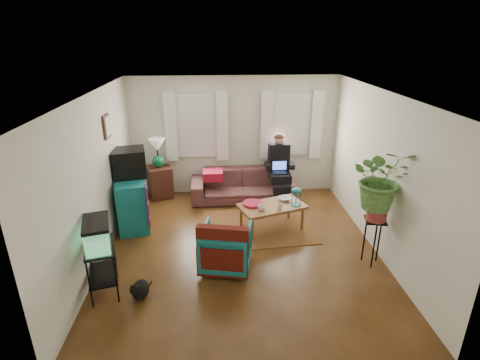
{
  "coord_description": "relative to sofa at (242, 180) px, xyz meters",
  "views": [
    {
      "loc": [
        -0.37,
        -5.47,
        3.44
      ],
      "look_at": [
        0.0,
        0.4,
        1.1
      ],
      "focal_mm": 28.0,
      "sensor_mm": 36.0,
      "label": 1
    }
  ],
  "objects": [
    {
      "name": "floor",
      "position": [
        -0.16,
        -2.05,
        -0.43
      ],
      "size": [
        4.5,
        5.0,
        0.01
      ],
      "primitive_type": "cube",
      "color": "#4F2B14",
      "rests_on": "ground"
    },
    {
      "name": "ceiling",
      "position": [
        -0.16,
        -2.05,
        2.17
      ],
      "size": [
        4.5,
        5.0,
        0.01
      ],
      "primitive_type": "cube",
      "color": "white",
      "rests_on": "wall_back"
    },
    {
      "name": "wall_back",
      "position": [
        -0.16,
        0.45,
        0.87
      ],
      "size": [
        4.5,
        0.01,
        2.6
      ],
      "primitive_type": "cube",
      "color": "silver",
      "rests_on": "floor"
    },
    {
      "name": "wall_front",
      "position": [
        -0.16,
        -4.55,
        0.87
      ],
      "size": [
        4.5,
        0.01,
        2.6
      ],
      "primitive_type": "cube",
      "color": "silver",
      "rests_on": "floor"
    },
    {
      "name": "wall_left",
      "position": [
        -2.41,
        -2.05,
        0.87
      ],
      "size": [
        0.01,
        5.0,
        2.6
      ],
      "primitive_type": "cube",
      "color": "silver",
      "rests_on": "floor"
    },
    {
      "name": "wall_right",
      "position": [
        2.09,
        -2.05,
        0.87
      ],
      "size": [
        0.01,
        5.0,
        2.6
      ],
      "primitive_type": "cube",
      "color": "silver",
      "rests_on": "floor"
    },
    {
      "name": "window_left",
      "position": [
        -0.96,
        0.43,
        1.12
      ],
      "size": [
        1.08,
        0.04,
        1.38
      ],
      "primitive_type": "cube",
      "color": "white",
      "rests_on": "wall_back"
    },
    {
      "name": "window_right",
      "position": [
        1.09,
        0.43,
        1.12
      ],
      "size": [
        1.08,
        0.04,
        1.38
      ],
      "primitive_type": "cube",
      "color": "white",
      "rests_on": "wall_back"
    },
    {
      "name": "curtains_left",
      "position": [
        -0.96,
        0.35,
        1.12
      ],
      "size": [
        1.36,
        0.06,
        1.5
      ],
      "primitive_type": "cube",
      "color": "white",
      "rests_on": "wall_back"
    },
    {
      "name": "curtains_right",
      "position": [
        1.09,
        0.35,
        1.12
      ],
      "size": [
        1.36,
        0.06,
        1.5
      ],
      "primitive_type": "cube",
      "color": "white",
      "rests_on": "wall_back"
    },
    {
      "name": "picture_frame",
      "position": [
        -2.37,
        -1.2,
        1.52
      ],
      "size": [
        0.04,
        0.32,
        0.4
      ],
      "primitive_type": "cube",
      "color": "#3D2616",
      "rests_on": "wall_left"
    },
    {
      "name": "area_rug",
      "position": [
        0.2,
        -1.3,
        -0.42
      ],
      "size": [
        2.14,
        1.78,
        0.01
      ],
      "primitive_type": "cube",
      "rotation": [
        0.0,
        0.0,
        0.09
      ],
      "color": "maroon",
      "rests_on": "floor"
    },
    {
      "name": "sofa",
      "position": [
        0.0,
        0.0,
        0.0
      ],
      "size": [
        2.22,
        0.89,
        0.86
      ],
      "primitive_type": "imported",
      "rotation": [
        0.0,
        0.0,
        0.01
      ],
      "color": "brown",
      "rests_on": "floor"
    },
    {
      "name": "seated_person",
      "position": [
        0.8,
        0.01,
        0.23
      ],
      "size": [
        0.56,
        0.68,
        1.31
      ],
      "primitive_type": null,
      "rotation": [
        0.0,
        0.0,
        0.01
      ],
      "color": "black",
      "rests_on": "sofa"
    },
    {
      "name": "side_table",
      "position": [
        -1.81,
        0.23,
        -0.08
      ],
      "size": [
        0.62,
        0.62,
        0.7
      ],
      "primitive_type": "cube",
      "rotation": [
        0.0,
        0.0,
        0.35
      ],
      "color": "#412A18",
      "rests_on": "floor"
    },
    {
      "name": "table_lamp",
      "position": [
        -1.81,
        0.23,
        0.57
      ],
      "size": [
        0.46,
        0.46,
        0.64
      ],
      "primitive_type": null,
      "rotation": [
        0.0,
        0.0,
        0.35
      ],
      "color": "white",
      "rests_on": "side_table"
    },
    {
      "name": "dresser",
      "position": [
        -2.15,
        -1.04,
        0.05
      ],
      "size": [
        0.75,
        1.15,
        0.95
      ],
      "primitive_type": "cube",
      "rotation": [
        0.0,
        0.0,
        0.22
      ],
      "color": "#116169",
      "rests_on": "floor"
    },
    {
      "name": "crt_tv",
      "position": [
        -2.15,
        -0.93,
        0.78
      ],
      "size": [
        0.68,
        0.64,
        0.51
      ],
      "primitive_type": "cube",
      "rotation": [
        0.0,
        0.0,
        0.22
      ],
      "color": "black",
      "rests_on": "dresser"
    },
    {
      "name": "aquarium_stand",
      "position": [
        -2.16,
        -3.05,
        -0.06
      ],
      "size": [
        0.53,
        0.74,
        0.74
      ],
      "primitive_type": "cube",
      "rotation": [
        0.0,
        0.0,
        0.27
      ],
      "color": "black",
      "rests_on": "floor"
    },
    {
      "name": "aquarium",
      "position": [
        -2.16,
        -3.05,
        0.5
      ],
      "size": [
        0.48,
        0.67,
        0.39
      ],
      "primitive_type": "cube",
      "rotation": [
        0.0,
        0.0,
        0.27
      ],
      "color": "#7FD899",
      "rests_on": "aquarium_stand"
    },
    {
      "name": "black_cat",
      "position": [
        -1.64,
        -3.21,
        -0.28
      ],
      "size": [
        0.33,
        0.41,
        0.31
      ],
      "primitive_type": "ellipsoid",
      "rotation": [
        0.0,
        0.0,
        -0.31
      ],
      "color": "black",
      "rests_on": "floor"
    },
    {
      "name": "armchair",
      "position": [
        -0.43,
        -2.55,
        -0.05
      ],
      "size": [
        0.86,
        0.82,
        0.76
      ],
      "primitive_type": "imported",
      "rotation": [
        0.0,
        0.0,
        2.94
      ],
      "color": "#136973",
      "rests_on": "floor"
    },
    {
      "name": "serape_throw",
      "position": [
        -0.49,
        -2.84,
        0.1
      ],
      "size": [
        0.78,
        0.32,
        0.62
      ],
      "primitive_type": "cube",
      "rotation": [
        0.0,
        0.0,
        -0.2
      ],
      "color": "#9E0A0A",
      "rests_on": "armchair"
    },
    {
      "name": "coffee_table",
      "position": [
        0.45,
        -1.39,
        -0.19
      ],
      "size": [
        1.32,
        1.0,
        0.49
      ],
      "primitive_type": "cube",
      "rotation": [
        0.0,
        0.0,
        0.34
      ],
      "color": "brown",
      "rests_on": "floor"
    },
    {
      "name": "cup_a",
      "position": [
        0.23,
        -1.58,
        0.11
      ],
      "size": [
        0.17,
        0.17,
        0.1
      ],
      "primitive_type": "imported",
      "rotation": [
        0.0,
        0.0,
        0.34
      ],
      "color": "white",
      "rests_on": "coffee_table"
    },
    {
      "name": "cup_b",
      "position": [
        0.56,
        -1.55,
        0.1
      ],
      "size": [
        0.14,
        0.14,
        0.1
      ],
      "primitive_type": "imported",
      "rotation": [
        0.0,
        0.0,
        0.34
      ],
      "color": "beige",
      "rests_on": "coffee_table"
    },
    {
      "name": "bowl",
      "position": [
        0.71,
        -1.18,
        0.08
      ],
      "size": [
        0.29,
        0.29,
        0.06
      ],
      "primitive_type": "imported",
      "rotation": [
        0.0,
        0.0,
        0.34
      ],
      "color": "white",
      "rests_on": "coffee_table"
    },
    {
      "name": "snack_tray",
      "position": [
        0.09,
        -1.34,
        0.07
      ],
      "size": [
        0.46,
        0.46,
        0.04
      ],
      "primitive_type": "cylinder",
      "rotation": [
        0.0,
        0.0,
        0.34
      ],
      "color": "#B21414",
      "rests_on": "coffee_table"
    },
    {
      "name": "birdcage",
      "position": [
        0.88,
        -1.4,
        0.22
      ],
      "size": [
        0.25,
        0.25,
        0.34
      ],
      "primitive_type": null,
      "rotation": [
        0.0,
        0.0,
        0.34
      ],
      "color": "#115B6B",
      "rests_on": "coffee_table"
    },
    {
      "name": "plant_stand",
      "position": [
        1.86,
        -2.58,
        -0.05
      ],
      "size": [
        0.38,
        0.38,
        0.77
      ],
      "primitive_type": "cube",
      "rotation": [
        0.0,
        0.0,
        -0.2
      ],
      "color": "black",
      "rests_on": "floor"
    },
    {
      "name": "potted_plant",
      "position": [
        1.86,
        -2.58,
        0.86
      ],
      "size": [
        1.01,
        0.91,
        0.97
      ],
      "primitive_type": "imported",
      "rotation": [
        0.0,
        0.0,
        -0.2
      ],
      "color": "#599947",
      "rests_on": "plant_stand"
    }
  ]
}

